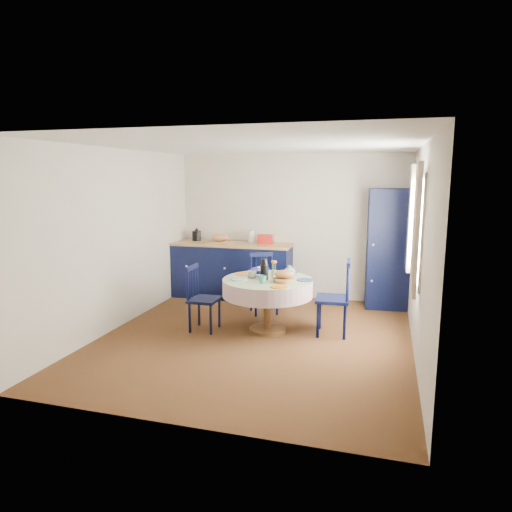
# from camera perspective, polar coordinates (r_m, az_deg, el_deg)

# --- Properties ---
(floor) EXTENTS (4.50, 4.50, 0.00)m
(floor) POSITION_cam_1_polar(r_m,az_deg,el_deg) (6.15, -0.11, -10.20)
(floor) COLOR black
(floor) RESTS_ON ground
(ceiling) EXTENTS (4.50, 4.50, 0.00)m
(ceiling) POSITION_cam_1_polar(r_m,az_deg,el_deg) (5.79, -0.12, 13.72)
(ceiling) COLOR white
(ceiling) RESTS_ON wall_back
(wall_back) EXTENTS (4.00, 0.02, 2.50)m
(wall_back) POSITION_cam_1_polar(r_m,az_deg,el_deg) (8.01, 4.37, 3.70)
(wall_back) COLOR beige
(wall_back) RESTS_ON floor
(wall_left) EXTENTS (0.02, 4.50, 2.50)m
(wall_left) POSITION_cam_1_polar(r_m,az_deg,el_deg) (6.67, -16.86, 2.03)
(wall_left) COLOR beige
(wall_left) RESTS_ON floor
(wall_right) EXTENTS (0.02, 4.50, 2.50)m
(wall_right) POSITION_cam_1_polar(r_m,az_deg,el_deg) (5.63, 19.84, 0.46)
(wall_right) COLOR beige
(wall_right) RESTS_ON floor
(window) EXTENTS (0.10, 1.74, 1.45)m
(window) POSITION_cam_1_polar(r_m,az_deg,el_deg) (5.89, 19.36, 3.58)
(window) COLOR white
(window) RESTS_ON wall_right
(kitchen_counter) EXTENTS (2.19, 0.72, 1.21)m
(kitchen_counter) POSITION_cam_1_polar(r_m,az_deg,el_deg) (8.06, -3.20, -1.67)
(kitchen_counter) COLOR black
(kitchen_counter) RESTS_ON floor
(pantry_cabinet) EXTENTS (0.72, 0.54, 1.93)m
(pantry_cabinet) POSITION_cam_1_polar(r_m,az_deg,el_deg) (7.64, 16.24, 0.85)
(pantry_cabinet) COLOR black
(pantry_cabinet) RESTS_ON floor
(dining_table) EXTENTS (1.23, 1.23, 1.02)m
(dining_table) POSITION_cam_1_polar(r_m,az_deg,el_deg) (6.22, 1.54, -3.98)
(dining_table) COLOR brown
(dining_table) RESTS_ON floor
(chair_left) EXTENTS (0.39, 0.41, 0.91)m
(chair_left) POSITION_cam_1_polar(r_m,az_deg,el_deg) (6.38, -6.81, -5.19)
(chair_left) COLOR black
(chair_left) RESTS_ON floor
(chair_far) EXTENTS (0.56, 0.55, 0.93)m
(chair_far) POSITION_cam_1_polar(r_m,az_deg,el_deg) (7.15, 0.92, -3.38)
(chair_far) COLOR black
(chair_far) RESTS_ON floor
(chair_right) EXTENTS (0.47, 0.49, 1.02)m
(chair_right) POSITION_cam_1_polar(r_m,az_deg,el_deg) (6.23, 9.94, -5.09)
(chair_right) COLOR black
(chair_right) RESTS_ON floor
(mug_a) EXTENTS (0.13, 0.13, 0.10)m
(mug_a) POSITION_cam_1_polar(r_m,az_deg,el_deg) (6.26, -0.51, -2.30)
(mug_a) COLOR silver
(mug_a) RESTS_ON dining_table
(mug_b) EXTENTS (0.11, 0.11, 0.10)m
(mug_b) POSITION_cam_1_polar(r_m,az_deg,el_deg) (5.95, 0.79, -2.94)
(mug_b) COLOR #317872
(mug_b) RESTS_ON dining_table
(mug_c) EXTENTS (0.12, 0.12, 0.09)m
(mug_c) POSITION_cam_1_polar(r_m,az_deg,el_deg) (6.33, 4.19, -2.20)
(mug_c) COLOR black
(mug_c) RESTS_ON dining_table
(mug_d) EXTENTS (0.10, 0.10, 0.09)m
(mug_d) POSITION_cam_1_polar(r_m,az_deg,el_deg) (6.57, 0.51, -1.76)
(mug_d) COLOR silver
(mug_d) RESTS_ON dining_table
(cobalt_bowl) EXTENTS (0.27, 0.27, 0.07)m
(cobalt_bowl) POSITION_cam_1_polar(r_m,az_deg,el_deg) (6.56, 0.56, -1.88)
(cobalt_bowl) COLOR navy
(cobalt_bowl) RESTS_ON dining_table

